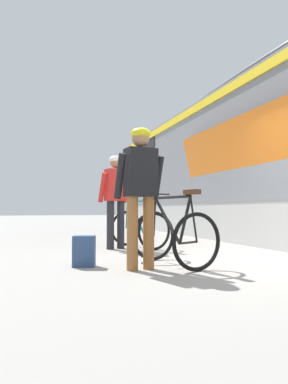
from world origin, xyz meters
TOP-DOWN VIEW (x-y plane):
  - ground_plane at (0.00, 0.00)m, footprint 80.00×80.00m
  - cyclist_near_in_dark at (-1.20, -0.20)m, footprint 0.63×0.35m
  - cyclist_far_in_red at (-0.95, 2.10)m, footprint 0.66×0.40m
  - bicycle_near_black at (-0.69, -0.04)m, footprint 0.89×1.18m
  - bicycle_far_teal at (-0.46, 2.13)m, footprint 0.95×1.21m
  - backpack_on_platform at (-1.83, 0.25)m, footprint 0.32×0.26m

SIDE VIEW (x-z plane):
  - ground_plane at x=0.00m, z-range 0.00..0.00m
  - backpack_on_platform at x=-1.83m, z-range 0.00..0.40m
  - bicycle_near_black at x=-0.69m, z-range -0.09..0.89m
  - bicycle_far_teal at x=-0.46m, z-range -0.09..0.89m
  - cyclist_near_in_dark at x=-1.20m, z-range 0.17..1.94m
  - cyclist_far_in_red at x=-0.95m, z-range 0.17..1.94m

